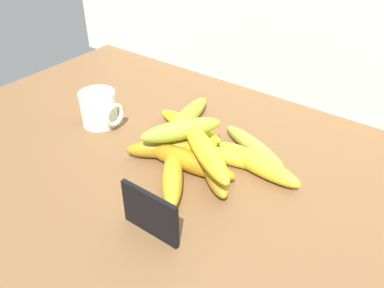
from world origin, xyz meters
The scene contains 15 objects.
counter_top centered at (0.00, 0.00, 1.50)cm, with size 110.00×76.00×3.00cm, color brown.
chalkboard_sign centered at (13.00, -16.73, 6.86)cm, with size 11.00×1.80×8.40cm.
coffee_mug centered at (-18.89, 1.76, 6.95)cm, with size 9.67×8.17×7.89cm.
banana_0 centered at (2.39, 1.71, 5.12)cm, with size 18.70×4.23×4.23cm, color #9C7819.
banana_1 centered at (14.21, 6.68, 4.60)cm, with size 18.70×3.20×3.20cm, color gold.
banana_2 centered at (18.83, 7.43, 5.00)cm, with size 19.21×3.99×3.99cm, color gold.
banana_3 centered at (0.08, 10.75, 4.80)cm, with size 18.28×3.61×3.61cm, color gold.
banana_4 centered at (13.20, 0.76, 5.05)cm, with size 15.85×4.09×4.09cm, color #AF8722.
banana_5 centered at (15.06, 12.59, 4.65)cm, with size 17.72×3.30×3.30cm, color #9CAE39.
banana_6 centered at (-2.76, 13.36, 4.96)cm, with size 19.47×3.91×3.91cm, color #91BA2C.
banana_7 centered at (7.42, -0.18, 5.12)cm, with size 20.96×4.24×4.24cm, color #AA7515.
banana_8 centered at (8.52, -5.85, 4.94)cm, with size 16.08×3.89×3.89cm, color #B49721.
banana_9 centered at (3.75, 5.08, 4.98)cm, with size 19.01×3.97×3.97cm, color yellow.
banana_10 centered at (11.81, -0.41, 9.13)cm, with size 19.88×4.08×4.08cm, color yellow.
banana_11 centered at (3.87, 2.91, 9.27)cm, with size 16.76×4.08×4.08cm, color #94AC31.
Camera 1 is at (45.84, -49.62, 51.95)cm, focal length 37.72 mm.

